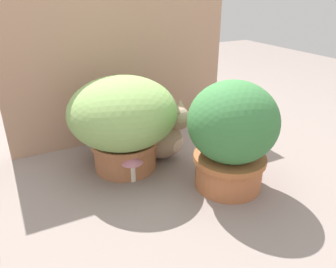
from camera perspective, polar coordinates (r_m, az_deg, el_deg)
name	(u,v)px	position (r m, az deg, el deg)	size (l,w,h in m)	color
ground_plane	(154,181)	(1.45, -2.41, -8.20)	(6.00, 6.00, 0.00)	gray
cardboard_backdrop	(122,69)	(1.76, -8.09, 11.26)	(1.21, 0.03, 0.77)	tan
grass_planter	(123,119)	(1.46, -7.90, 2.69)	(0.49, 0.49, 0.43)	#AB6742
leafy_planter	(232,134)	(1.33, 11.15, 0.08)	(0.36, 0.36, 0.46)	#BA6A40
cat	(160,135)	(1.58, -1.45, -0.23)	(0.31, 0.35, 0.32)	tan
mushroom_ornament_red	(137,154)	(1.47, -5.41, -3.49)	(0.10, 0.10, 0.13)	silver
mushroom_ornament_pink	(131,160)	(1.41, -6.44, -4.56)	(0.10, 0.10, 0.14)	#ECE4CB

